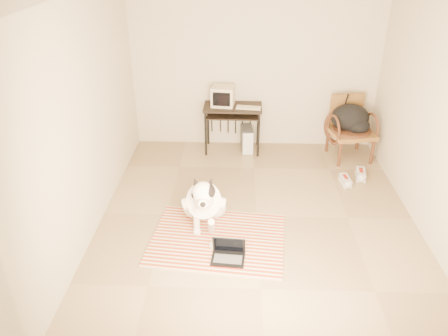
{
  "coord_description": "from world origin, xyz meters",
  "views": [
    {
      "loc": [
        -0.27,
        -4.7,
        3.24
      ],
      "look_at": [
        -0.42,
        -0.25,
        0.84
      ],
      "focal_mm": 35.0,
      "sensor_mm": 36.0,
      "label": 1
    }
  ],
  "objects_px": {
    "laptop": "(228,253)",
    "backpack": "(351,119)",
    "crt_monitor": "(223,96)",
    "computer_desk": "(233,113)",
    "rattan_chair": "(350,128)",
    "dog": "(204,202)",
    "pc_tower": "(247,139)"
  },
  "relations": [
    {
      "from": "pc_tower",
      "to": "rattan_chair",
      "type": "xyz_separation_m",
      "value": [
        1.64,
        -0.17,
        0.3
      ]
    },
    {
      "from": "pc_tower",
      "to": "rattan_chair",
      "type": "relative_size",
      "value": 0.45
    },
    {
      "from": "rattan_chair",
      "to": "backpack",
      "type": "bearing_deg",
      "value": -107.34
    },
    {
      "from": "dog",
      "to": "computer_desk",
      "type": "bearing_deg",
      "value": 81.76
    },
    {
      "from": "laptop",
      "to": "pc_tower",
      "type": "distance_m",
      "value": 2.84
    },
    {
      "from": "crt_monitor",
      "to": "rattan_chair",
      "type": "xyz_separation_m",
      "value": [
        2.04,
        -0.2,
        -0.44
      ]
    },
    {
      "from": "computer_desk",
      "to": "pc_tower",
      "type": "height_order",
      "value": "computer_desk"
    },
    {
      "from": "laptop",
      "to": "crt_monitor",
      "type": "bearing_deg",
      "value": 93.23
    },
    {
      "from": "rattan_chair",
      "to": "computer_desk",
      "type": "bearing_deg",
      "value": 175.73
    },
    {
      "from": "computer_desk",
      "to": "rattan_chair",
      "type": "distance_m",
      "value": 1.9
    },
    {
      "from": "dog",
      "to": "crt_monitor",
      "type": "relative_size",
      "value": 2.93
    },
    {
      "from": "computer_desk",
      "to": "pc_tower",
      "type": "bearing_deg",
      "value": 6.05
    },
    {
      "from": "laptop",
      "to": "pc_tower",
      "type": "bearing_deg",
      "value": 85.19
    },
    {
      "from": "crt_monitor",
      "to": "backpack",
      "type": "bearing_deg",
      "value": -6.17
    },
    {
      "from": "pc_tower",
      "to": "rattan_chair",
      "type": "height_order",
      "value": "rattan_chair"
    },
    {
      "from": "dog",
      "to": "crt_monitor",
      "type": "xyz_separation_m",
      "value": [
        0.15,
        2.2,
        0.61
      ]
    },
    {
      "from": "crt_monitor",
      "to": "pc_tower",
      "type": "xyz_separation_m",
      "value": [
        0.4,
        -0.03,
        -0.74
      ]
    },
    {
      "from": "dog",
      "to": "pc_tower",
      "type": "distance_m",
      "value": 2.25
    },
    {
      "from": "computer_desk",
      "to": "backpack",
      "type": "distance_m",
      "value": 1.88
    },
    {
      "from": "laptop",
      "to": "crt_monitor",
      "type": "height_order",
      "value": "crt_monitor"
    },
    {
      "from": "crt_monitor",
      "to": "rattan_chair",
      "type": "height_order",
      "value": "crt_monitor"
    },
    {
      "from": "dog",
      "to": "laptop",
      "type": "relative_size",
      "value": 2.91
    },
    {
      "from": "laptop",
      "to": "computer_desk",
      "type": "distance_m",
      "value": 2.87
    },
    {
      "from": "dog",
      "to": "crt_monitor",
      "type": "distance_m",
      "value": 2.29
    },
    {
      "from": "dog",
      "to": "rattan_chair",
      "type": "distance_m",
      "value": 2.98
    },
    {
      "from": "crt_monitor",
      "to": "computer_desk",
      "type": "bearing_deg",
      "value": -19.37
    },
    {
      "from": "pc_tower",
      "to": "dog",
      "type": "bearing_deg",
      "value": -104.25
    },
    {
      "from": "laptop",
      "to": "backpack",
      "type": "xyz_separation_m",
      "value": [
        1.88,
        2.64,
        0.57
      ]
    },
    {
      "from": "dog",
      "to": "laptop",
      "type": "height_order",
      "value": "dog"
    },
    {
      "from": "laptop",
      "to": "crt_monitor",
      "type": "distance_m",
      "value": 2.99
    },
    {
      "from": "computer_desk",
      "to": "rattan_chair",
      "type": "height_order",
      "value": "rattan_chair"
    },
    {
      "from": "computer_desk",
      "to": "backpack",
      "type": "bearing_deg",
      "value": -4.99
    }
  ]
}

